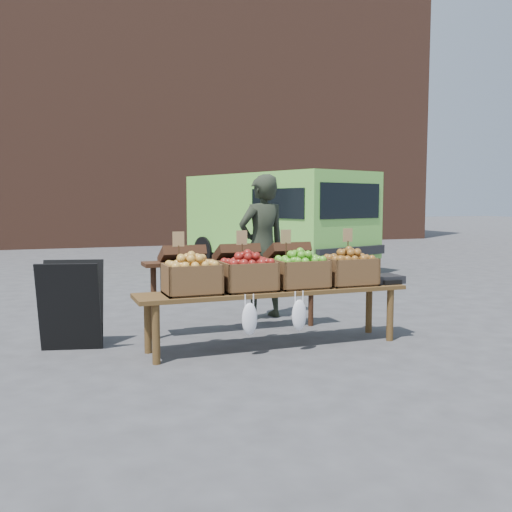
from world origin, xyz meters
name	(u,v)px	position (x,y,z in m)	size (l,w,h in m)	color
ground	(248,345)	(0.00, 0.00, 0.00)	(80.00, 80.00, 0.00)	#464548
brick_building	(95,95)	(0.00, 15.00, 5.00)	(24.00, 4.00, 10.00)	brown
delivery_van	(276,222)	(2.79, 5.93, 0.99)	(2.03, 4.44, 1.99)	#74CF4A
vendor	(262,247)	(0.62, 1.20, 0.87)	(0.64, 0.42, 1.75)	#242A1E
chalkboard_sign	(71,305)	(-1.64, 0.45, 0.43)	(0.57, 0.32, 0.87)	black
back_table	(236,285)	(0.07, 0.58, 0.52)	(2.10, 0.44, 1.04)	#351D11
display_bench	(274,318)	(0.22, -0.14, 0.28)	(2.70, 0.56, 0.57)	#51371A
crate_golden_apples	(192,279)	(-0.61, -0.14, 0.71)	(0.50, 0.40, 0.28)	gold
crate_russet_pears	(248,276)	(-0.06, -0.14, 0.71)	(0.50, 0.40, 0.28)	maroon
crate_red_apples	(300,274)	(0.49, -0.14, 0.71)	(0.50, 0.40, 0.28)	#4A9E29
crate_green_apples	(349,271)	(1.04, -0.14, 0.71)	(0.50, 0.40, 0.28)	#874B10
weighing_scale	(384,279)	(1.47, -0.14, 0.61)	(0.34, 0.30, 0.08)	black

